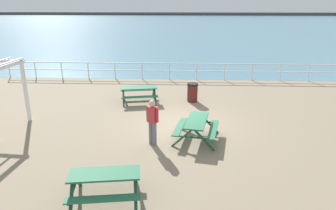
{
  "coord_description": "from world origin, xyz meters",
  "views": [
    {
      "loc": [
        -0.04,
        -11.95,
        4.95
      ],
      "look_at": [
        -0.62,
        0.22,
        0.8
      ],
      "focal_mm": 33.29,
      "sensor_mm": 36.0,
      "label": 1
    }
  ],
  "objects": [
    {
      "name": "picnic_table_near_left",
      "position": [
        -2.22,
        3.01,
        0.58
      ],
      "size": [
        2.05,
        1.83,
        0.8
      ],
      "rotation": [
        0.0,
        0.0,
        0.19
      ],
      "color": "#286B47",
      "rests_on": "ground"
    },
    {
      "name": "picnic_table_mid_centre",
      "position": [
        -1.98,
        -5.13,
        0.58
      ],
      "size": [
        2.0,
        1.76,
        0.8
      ],
      "rotation": [
        0.0,
        0.0,
        0.14
      ],
      "color": "#286B47",
      "rests_on": "ground"
    },
    {
      "name": "visitor",
      "position": [
        -1.07,
        -1.82,
        0.95
      ],
      "size": [
        0.45,
        0.37,
        1.66
      ],
      "rotation": [
        0.0,
        0.0,
        4.12
      ],
      "color": "slate",
      "rests_on": "ground"
    },
    {
      "name": "litter_bin",
      "position": [
        0.48,
        3.22,
        0.48
      ],
      "size": [
        0.55,
        0.55,
        0.95
      ],
      "color": "#591E19",
      "rests_on": "ground"
    },
    {
      "name": "picnic_table_near_right",
      "position": [
        0.51,
        -1.33,
        0.58
      ],
      "size": [
        1.82,
        2.04,
        0.8
      ],
      "rotation": [
        0.0,
        0.0,
        1.39
      ],
      "color": "#286B47",
      "rests_on": "ground"
    },
    {
      "name": "sea_band",
      "position": [
        0.0,
        52.75,
        0.0
      ],
      "size": [
        142.0,
        90.0,
        0.01
      ],
      "primitive_type": "cube",
      "color": "teal",
      "rests_on": "ground"
    },
    {
      "name": "distant_shoreline",
      "position": [
        0.0,
        95.75,
        0.0
      ],
      "size": [
        142.0,
        6.0,
        1.8
      ],
      "primitive_type": "cube",
      "color": "#4C4C47",
      "rests_on": "ground"
    },
    {
      "name": "ground_plane",
      "position": [
        0.0,
        0.0,
        -0.1
      ],
      "size": [
        30.0,
        24.0,
        0.2
      ],
      "primitive_type": "cube",
      "color": "gray"
    },
    {
      "name": "seaward_railing",
      "position": [
        0.0,
        7.75,
        0.74
      ],
      "size": [
        23.07,
        0.07,
        1.08
      ],
      "color": "white",
      "rests_on": "ground"
    }
  ]
}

